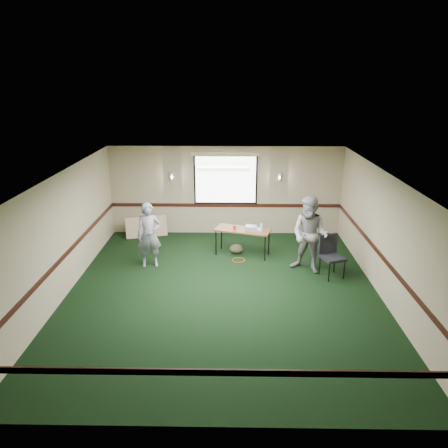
{
  "coord_description": "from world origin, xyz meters",
  "views": [
    {
      "loc": [
        0.18,
        -8.85,
        4.64
      ],
      "look_at": [
        0.0,
        1.3,
        1.2
      ],
      "focal_mm": 35.0,
      "sensor_mm": 36.0,
      "label": 1
    }
  ],
  "objects_px": {
    "person_left": "(149,235)",
    "person_right": "(310,235)",
    "projector": "(251,228)",
    "conference_chair": "(331,252)",
    "folding_table": "(243,231)"
  },
  "relations": [
    {
      "from": "conference_chair",
      "to": "person_left",
      "type": "height_order",
      "value": "person_left"
    },
    {
      "from": "projector",
      "to": "person_left",
      "type": "bearing_deg",
      "value": -157.12
    },
    {
      "from": "conference_chair",
      "to": "person_right",
      "type": "distance_m",
      "value": 0.65
    },
    {
      "from": "folding_table",
      "to": "projector",
      "type": "bearing_deg",
      "value": 8.26
    },
    {
      "from": "person_left",
      "to": "person_right",
      "type": "height_order",
      "value": "person_right"
    },
    {
      "from": "projector",
      "to": "person_right",
      "type": "height_order",
      "value": "person_right"
    },
    {
      "from": "projector",
      "to": "person_left",
      "type": "height_order",
      "value": "person_left"
    },
    {
      "from": "folding_table",
      "to": "person_right",
      "type": "bearing_deg",
      "value": -15.58
    },
    {
      "from": "projector",
      "to": "conference_chair",
      "type": "height_order",
      "value": "conference_chair"
    },
    {
      "from": "folding_table",
      "to": "conference_chair",
      "type": "xyz_separation_m",
      "value": [
        2.1,
        -1.27,
        -0.09
      ]
    },
    {
      "from": "conference_chair",
      "to": "person_left",
      "type": "bearing_deg",
      "value": 152.98
    },
    {
      "from": "folding_table",
      "to": "person_right",
      "type": "height_order",
      "value": "person_right"
    },
    {
      "from": "person_right",
      "to": "conference_chair",
      "type": "bearing_deg",
      "value": 5.61
    },
    {
      "from": "projector",
      "to": "person_right",
      "type": "distance_m",
      "value": 1.72
    },
    {
      "from": "folding_table",
      "to": "projector",
      "type": "distance_m",
      "value": 0.25
    }
  ]
}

